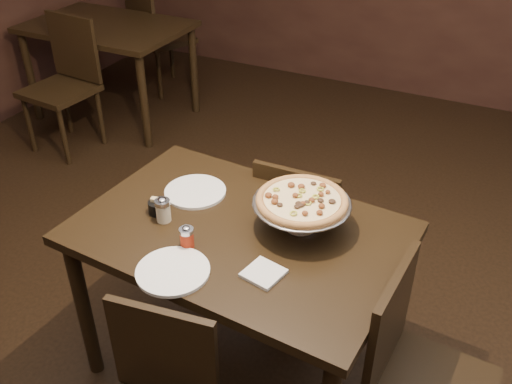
% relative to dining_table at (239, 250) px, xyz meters
% --- Properties ---
extents(room, '(6.04, 7.04, 2.84)m').
position_rel_dining_table_xyz_m(room, '(0.08, -0.00, 0.71)').
color(room, black).
rests_on(room, ground).
extents(dining_table, '(1.33, 0.94, 0.79)m').
position_rel_dining_table_xyz_m(dining_table, '(0.00, 0.00, 0.00)').
color(dining_table, black).
rests_on(dining_table, ground).
extents(background_table, '(1.25, 0.83, 0.78)m').
position_rel_dining_table_xyz_m(background_table, '(-2.19, 1.92, -0.01)').
color(background_table, black).
rests_on(background_table, ground).
extents(pizza_stand, '(0.38, 0.38, 0.16)m').
position_rel_dining_table_xyz_m(pizza_stand, '(0.21, 0.12, 0.23)').
color(pizza_stand, '#B9B9C0').
rests_on(pizza_stand, dining_table).
extents(parmesan_shaker, '(0.06, 0.06, 0.11)m').
position_rel_dining_table_xyz_m(parmesan_shaker, '(-0.30, -0.08, 0.16)').
color(parmesan_shaker, beige).
rests_on(parmesan_shaker, dining_table).
extents(pepper_flake_shaker, '(0.05, 0.05, 0.10)m').
position_rel_dining_table_xyz_m(pepper_flake_shaker, '(-0.12, -0.18, 0.15)').
color(pepper_flake_shaker, maroon).
rests_on(pepper_flake_shaker, dining_table).
extents(packet_caddy, '(0.08, 0.08, 0.06)m').
position_rel_dining_table_xyz_m(packet_caddy, '(-0.35, -0.04, 0.13)').
color(packet_caddy, black).
rests_on(packet_caddy, dining_table).
extents(napkin_stack, '(0.15, 0.15, 0.01)m').
position_rel_dining_table_xyz_m(napkin_stack, '(0.20, -0.20, 0.11)').
color(napkin_stack, white).
rests_on(napkin_stack, dining_table).
extents(plate_left, '(0.26, 0.26, 0.01)m').
position_rel_dining_table_xyz_m(plate_left, '(-0.29, 0.15, 0.11)').
color(plate_left, white).
rests_on(plate_left, dining_table).
extents(plate_near, '(0.27, 0.27, 0.01)m').
position_rel_dining_table_xyz_m(plate_near, '(-0.09, -0.33, 0.11)').
color(plate_near, white).
rests_on(plate_near, dining_table).
extents(serving_spatula, '(0.13, 0.13, 0.02)m').
position_rel_dining_table_xyz_m(serving_spatula, '(0.22, -0.00, 0.23)').
color(serving_spatula, '#B9B9C0').
rests_on(serving_spatula, pizza_stand).
extents(chair_far, '(0.41, 0.41, 0.87)m').
position_rel_dining_table_xyz_m(chair_far, '(0.08, 0.50, -0.21)').
color(chair_far, black).
rests_on(chair_far, ground).
extents(chair_side, '(0.44, 0.44, 0.89)m').
position_rel_dining_table_xyz_m(chair_side, '(0.76, -0.11, -0.20)').
color(chair_side, black).
rests_on(chair_side, ground).
extents(bg_chair_far, '(0.60, 0.60, 0.97)m').
position_rel_dining_table_xyz_m(bg_chair_far, '(-2.16, 2.52, -0.16)').
color(bg_chair_far, black).
rests_on(bg_chair_far, ground).
extents(bg_chair_near, '(0.50, 0.50, 0.97)m').
position_rel_dining_table_xyz_m(bg_chair_near, '(-2.16, 1.36, -0.16)').
color(bg_chair_near, black).
rests_on(bg_chair_near, ground).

